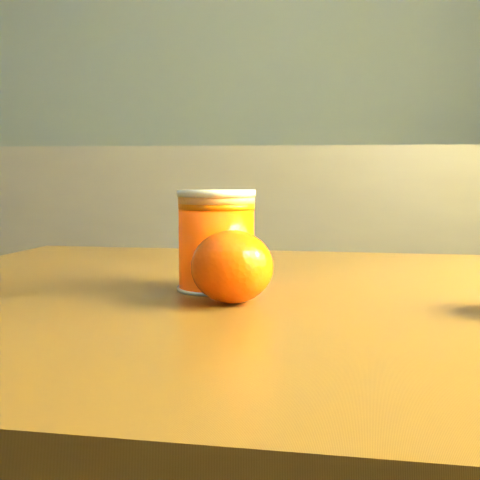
# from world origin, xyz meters

# --- Properties ---
(kitchen_counter) EXTENTS (3.15, 0.60, 0.90)m
(kitchen_counter) POSITION_xyz_m (0.00, 1.45, 0.45)
(kitchen_counter) COLOR #47464B
(kitchen_counter) RESTS_ON ground
(table) EXTENTS (1.03, 0.77, 0.73)m
(table) POSITION_xyz_m (0.89, 0.22, 0.63)
(table) COLOR brown
(table) RESTS_ON ground
(juice_glass) EXTENTS (0.07, 0.07, 0.09)m
(juice_glass) POSITION_xyz_m (0.75, 0.24, 0.77)
(juice_glass) COLOR #FF4705
(juice_glass) RESTS_ON table
(orange_front) EXTENTS (0.09, 0.09, 0.06)m
(orange_front) POSITION_xyz_m (0.77, 0.18, 0.76)
(orange_front) COLOR #FF4B05
(orange_front) RESTS_ON table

